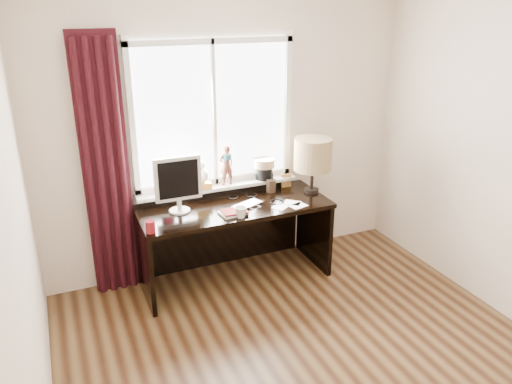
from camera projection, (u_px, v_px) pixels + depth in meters
name	position (u px, v px, depth m)	size (l,w,h in m)	color
wall_back	(229.00, 134.00, 4.58)	(3.50, 2.60, 0.00)	beige
wall_left	(17.00, 278.00, 2.23)	(4.00, 2.60, 0.00)	beige
laptop	(247.00, 205.00, 4.40)	(0.29, 0.19, 0.02)	silver
mug	(241.00, 212.00, 4.15)	(0.10, 0.10, 0.10)	white
red_cup	(150.00, 227.00, 3.89)	(0.08, 0.08, 0.10)	maroon
window	(216.00, 135.00, 4.48)	(1.52, 0.21, 1.40)	white
curtain	(106.00, 171.00, 4.15)	(0.38, 0.09, 2.25)	black
desk	(231.00, 225.00, 4.60)	(1.70, 0.70, 0.75)	black
monitor	(178.00, 181.00, 4.19)	(0.40, 0.18, 0.49)	beige
notebook_stack	(234.00, 212.00, 4.23)	(0.24, 0.19, 0.03)	beige
brush_holder	(271.00, 185.00, 4.71)	(0.09, 0.09, 0.25)	black
icon_frame	(286.00, 181.00, 4.82)	(0.10, 0.03, 0.13)	gold
table_lamp	(313.00, 155.00, 4.60)	(0.35, 0.35, 0.52)	black
loose_papers	(290.00, 205.00, 4.42)	(0.33, 0.24, 0.00)	white
desk_cables	(258.00, 198.00, 4.56)	(0.47, 0.40, 0.01)	black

